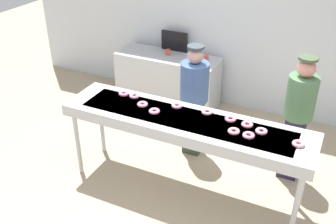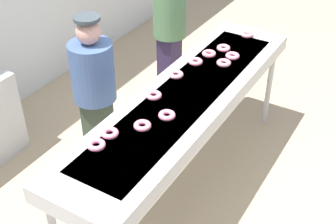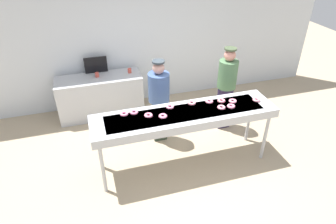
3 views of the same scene
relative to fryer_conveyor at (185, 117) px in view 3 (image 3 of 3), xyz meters
name	(u,v)px [view 3 (image 3 of 3)]	position (x,y,z in m)	size (l,w,h in m)	color
ground_plane	(183,162)	(0.00, 0.00, -0.94)	(16.00, 16.00, 0.00)	tan
back_wall	(147,29)	(0.00, 2.41, 0.65)	(8.00, 0.12, 3.18)	silver
fryer_conveyor	(185,117)	(0.00, 0.00, 0.00)	(2.87, 0.69, 1.01)	#B7BABF
strawberry_donut_0	(124,114)	(-0.90, 0.19, 0.10)	(0.13, 0.13, 0.04)	pink
strawberry_donut_1	(221,107)	(0.58, -0.05, 0.10)	(0.13, 0.13, 0.04)	pink
strawberry_donut_2	(163,116)	(-0.36, -0.03, 0.10)	(0.13, 0.13, 0.04)	pink
strawberry_donut_3	(256,100)	(1.22, 0.00, 0.10)	(0.13, 0.13, 0.04)	pink
strawberry_donut_4	(192,103)	(0.19, 0.21, 0.10)	(0.13, 0.13, 0.04)	pink
strawberry_donut_5	(231,106)	(0.74, -0.06, 0.10)	(0.13, 0.13, 0.04)	pink
strawberry_donut_6	(209,101)	(0.47, 0.17, 0.10)	(0.13, 0.13, 0.04)	pink
strawberry_donut_7	(134,112)	(-0.75, 0.20, 0.10)	(0.13, 0.13, 0.04)	pink
strawberry_donut_8	(221,101)	(0.67, 0.14, 0.10)	(0.13, 0.13, 0.04)	pink
strawberry_donut_9	(148,115)	(-0.56, 0.05, 0.10)	(0.13, 0.13, 0.04)	pink
strawberry_donut_10	(233,101)	(0.84, 0.07, 0.10)	(0.13, 0.13, 0.04)	pink
strawberry_donut_11	(170,107)	(-0.18, 0.19, 0.10)	(0.13, 0.13, 0.04)	pink
worker_baker	(226,84)	(1.10, 0.82, 0.00)	(0.35, 0.35, 1.63)	#2A2040
worker_assistant	(159,96)	(-0.20, 0.78, -0.03)	(0.37, 0.37, 1.57)	#303D30
prep_counter	(101,96)	(-1.15, 1.96, -0.51)	(1.70, 0.62, 0.85)	#B7BABF
paper_cup_0	(130,71)	(-0.50, 2.01, -0.04)	(0.08, 0.08, 0.09)	#CC4C3F
paper_cup_1	(97,75)	(-1.16, 2.00, -0.04)	(0.08, 0.08, 0.09)	#CC4C3F
menu_display	(96,65)	(-1.15, 2.22, 0.08)	(0.46, 0.04, 0.33)	black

